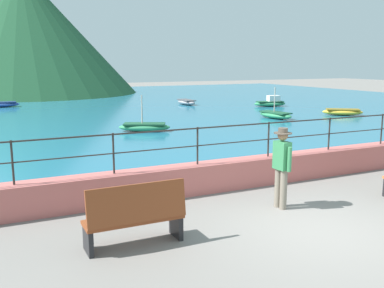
# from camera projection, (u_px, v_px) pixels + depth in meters

# --- Properties ---
(ground_plane) EXTENTS (120.00, 120.00, 0.00)m
(ground_plane) POSITION_uv_depth(u_px,v_px,m) (322.00, 230.00, 8.16)
(ground_plane) COLOR slate
(promenade_wall) EXTENTS (20.00, 0.56, 0.70)m
(promenade_wall) POSITION_uv_depth(u_px,v_px,m) (234.00, 174.00, 10.93)
(promenade_wall) COLOR #BC605B
(promenade_wall) RESTS_ON ground
(railing) EXTENTS (18.44, 0.04, 0.90)m
(railing) POSITION_uv_depth(u_px,v_px,m) (235.00, 135.00, 10.75)
(railing) COLOR #282623
(railing) RESTS_ON promenade_wall
(lake_water) EXTENTS (64.00, 44.32, 0.06)m
(lake_water) POSITION_uv_depth(u_px,v_px,m) (69.00, 106.00, 31.04)
(lake_water) COLOR #236B89
(lake_water) RESTS_ON ground
(hill_main) EXTENTS (21.79, 21.79, 12.04)m
(hill_main) POSITION_uv_depth(u_px,v_px,m) (23.00, 32.00, 42.68)
(hill_main) COLOR #1E4C2D
(hill_main) RESTS_ON ground
(bench_main) EXTENTS (1.70, 0.56, 1.13)m
(bench_main) POSITION_uv_depth(u_px,v_px,m) (135.00, 215.00, 7.35)
(bench_main) COLOR brown
(bench_main) RESTS_ON ground
(person_walking) EXTENTS (0.38, 0.57, 1.75)m
(person_walking) POSITION_uv_depth(u_px,v_px,m) (282.00, 164.00, 9.26)
(person_walking) COLOR slate
(person_walking) RESTS_ON ground
(boat_0) EXTENTS (2.41, 2.04, 0.36)m
(boat_0) POSITION_uv_depth(u_px,v_px,m) (343.00, 112.00, 25.52)
(boat_0) COLOR gold
(boat_0) RESTS_ON lake_water
(boat_2) EXTENTS (2.31, 0.92, 0.36)m
(boat_2) POSITION_uv_depth(u_px,v_px,m) (2.00, 104.00, 30.06)
(boat_2) COLOR #2D4C9E
(boat_2) RESTS_ON lake_water
(boat_3) EXTENTS (2.46, 1.79, 1.62)m
(boat_3) POSITION_uv_depth(u_px,v_px,m) (144.00, 127.00, 19.53)
(boat_3) COLOR #338C59
(boat_3) RESTS_ON lake_water
(boat_4) EXTENTS (2.45, 1.43, 0.76)m
(boat_4) POSITION_uv_depth(u_px,v_px,m) (271.00, 103.00, 30.61)
(boat_4) COLOR #338C59
(boat_4) RESTS_ON lake_water
(boat_5) EXTENTS (0.91, 2.31, 0.36)m
(boat_5) POSITION_uv_depth(u_px,v_px,m) (186.00, 102.00, 31.92)
(boat_5) COLOR gray
(boat_5) RESTS_ON lake_water
(boat_6) EXTENTS (1.19, 2.40, 1.71)m
(boat_6) POSITION_uv_depth(u_px,v_px,m) (275.00, 115.00, 24.02)
(boat_6) COLOR #338C59
(boat_6) RESTS_ON lake_water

